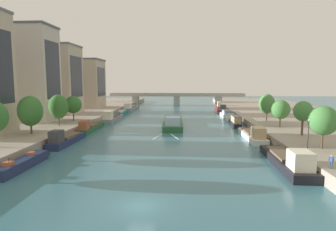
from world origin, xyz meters
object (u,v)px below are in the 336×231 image
at_px(bridge_far, 177,98).
at_px(barge_midriver, 173,122).
at_px(tree_right_nearest, 323,121).
at_px(lamppost_right_bank, 308,134).
at_px(person_on_quay, 331,161).
at_px(moored_boat_left_lone, 90,127).
at_px(moored_boat_right_near, 222,110).
at_px(moored_boat_left_far, 122,113).
at_px(moored_boat_left_second, 112,118).
at_px(tree_left_end_of_row, 73,105).
at_px(moored_boat_left_end, 23,163).
at_px(moored_boat_left_upstream, 130,108).
at_px(moored_boat_left_gap_after, 66,139).
at_px(tree_left_far, 30,111).
at_px(tree_left_past_mid, 59,107).
at_px(moored_boat_right_downstream, 288,160).
at_px(moored_boat_right_second, 228,115).
at_px(tree_right_by_lamp, 303,111).
at_px(moored_boat_right_far, 253,135).
at_px(moored_boat_right_gap_after, 235,122).
at_px(moored_boat_right_lone, 218,107).
at_px(tree_right_far, 281,109).

bearing_deg(bridge_far, barge_midriver, -89.19).
relative_size(tree_right_nearest, bridge_far, 0.10).
distance_m(lamppost_right_bank, person_on_quay, 8.32).
height_order(moored_boat_left_lone, moored_boat_right_near, moored_boat_right_near).
relative_size(moored_boat_left_far, tree_right_nearest, 1.74).
xyz_separation_m(moored_boat_left_second, moored_boat_right_near, (34.93, 23.26, -0.05)).
relative_size(moored_boat_left_lone, tree_left_end_of_row, 2.26).
distance_m(moored_boat_left_end, moored_boat_left_upstream, 77.04).
bearing_deg(tree_right_nearest, lamppost_right_bank, -144.08).
xyz_separation_m(moored_boat_left_gap_after, tree_left_far, (-6.84, 0.66, 5.18)).
xyz_separation_m(moored_boat_right_near, tree_left_past_mid, (-41.54, -43.99, 5.11)).
xyz_separation_m(moored_boat_left_gap_after, tree_right_nearest, (42.49, -8.04, 4.99)).
xyz_separation_m(moored_boat_left_lone, tree_left_end_of_row, (-5.90, 5.01, 4.90)).
xyz_separation_m(moored_boat_left_upstream, moored_boat_right_near, (35.34, -7.36, -0.02)).
height_order(moored_boat_left_upstream, tree_left_past_mid, tree_left_past_mid).
height_order(moored_boat_right_downstream, person_on_quay, person_on_quay).
bearing_deg(tree_left_past_mid, tree_left_far, -94.77).
height_order(moored_boat_left_second, moored_boat_right_second, moored_boat_left_second).
distance_m(tree_left_past_mid, person_on_quay, 53.55).
bearing_deg(moored_boat_right_near, moored_boat_left_upstream, 168.24).
xyz_separation_m(moored_boat_left_second, tree_right_by_lamp, (43.06, -29.14, 5.22)).
height_order(moored_boat_left_far, tree_left_past_mid, tree_left_past_mid).
xyz_separation_m(barge_midriver, moored_boat_left_second, (-18.30, 8.43, 0.00)).
xyz_separation_m(moored_boat_right_far, moored_boat_right_gap_after, (-0.64, 17.21, 0.21)).
distance_m(lamppost_right_bank, bridge_far, 98.29).
xyz_separation_m(moored_boat_left_lone, tree_left_far, (-6.77, -13.49, 5.23)).
bearing_deg(moored_boat_right_far, person_on_quay, -83.47).
height_order(barge_midriver, moored_boat_left_end, barge_midriver).
xyz_separation_m(moored_boat_left_end, moored_boat_right_lone, (35.49, 84.29, 0.28)).
relative_size(barge_midriver, moored_boat_left_far, 2.14).
height_order(tree_right_far, person_on_quay, tree_right_far).
bearing_deg(person_on_quay, tree_left_past_mid, 146.95).
distance_m(moored_boat_left_second, tree_right_nearest, 57.84).
height_order(tree_left_far, tree_left_end_of_row, tree_left_far).
bearing_deg(tree_right_by_lamp, moored_boat_right_near, 98.82).
bearing_deg(moored_boat_right_downstream, tree_left_end_of_row, 143.52).
xyz_separation_m(moored_boat_right_gap_after, tree_right_far, (7.36, -12.69, 4.52)).
height_order(moored_boat_left_gap_after, bridge_far, bridge_far).
height_order(moored_boat_left_lone, tree_right_far, tree_right_far).
xyz_separation_m(tree_right_nearest, person_on_quay, (-3.68, -10.27, -3.24)).
bearing_deg(moored_boat_left_upstream, moored_boat_left_lone, -90.32).
bearing_deg(moored_boat_right_gap_after, bridge_far, 105.66).
xyz_separation_m(moored_boat_left_second, lamppost_right_bank, (38.91, -41.75, 3.32)).
height_order(barge_midriver, moored_boat_left_upstream, barge_midriver).
distance_m(moored_boat_right_near, tree_left_past_mid, 60.72).
height_order(barge_midriver, lamppost_right_bank, lamppost_right_bank).
bearing_deg(tree_left_past_mid, moored_boat_right_second, 35.49).
height_order(moored_boat_left_far, tree_right_nearest, tree_right_nearest).
relative_size(tree_left_past_mid, lamppost_right_bank, 1.50).
bearing_deg(moored_boat_left_far, moored_boat_right_second, -10.35).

